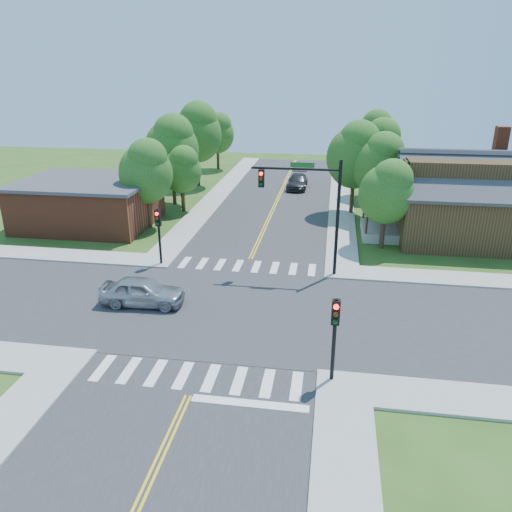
% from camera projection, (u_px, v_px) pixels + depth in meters
% --- Properties ---
extents(ground, '(100.00, 100.00, 0.00)m').
position_uv_depth(ground, '(227.00, 310.00, 26.69)').
color(ground, '#2D4F18').
rests_on(ground, ground).
extents(road_ns, '(10.00, 90.00, 0.04)m').
position_uv_depth(road_ns, '(227.00, 310.00, 26.68)').
color(road_ns, '#2D2D30').
rests_on(road_ns, ground).
extents(road_ew, '(90.00, 10.00, 0.04)m').
position_uv_depth(road_ew, '(227.00, 310.00, 26.68)').
color(road_ew, '#2D2D30').
rests_on(road_ew, ground).
extents(intersection_patch, '(10.20, 10.20, 0.06)m').
position_uv_depth(intersection_patch, '(227.00, 310.00, 26.69)').
color(intersection_patch, '#2D2D30').
rests_on(intersection_patch, ground).
extents(sidewalk_ne, '(40.00, 40.00, 0.14)m').
position_uv_depth(sidewalk_ne, '(467.00, 232.00, 38.96)').
color(sidewalk_ne, '#9E9B93').
rests_on(sidewalk_ne, ground).
extents(sidewalk_nw, '(40.00, 40.00, 0.14)m').
position_uv_depth(sidewalk_nw, '(88.00, 214.00, 43.52)').
color(sidewalk_nw, '#9E9B93').
rests_on(sidewalk_nw, ground).
extents(crosswalk_north, '(8.85, 2.00, 0.01)m').
position_uv_depth(crosswalk_north, '(247.00, 266.00, 32.39)').
color(crosswalk_north, white).
rests_on(crosswalk_north, ground).
extents(crosswalk_south, '(8.85, 2.00, 0.01)m').
position_uv_depth(crosswalk_south, '(197.00, 376.00, 20.96)').
color(crosswalk_south, white).
rests_on(crosswalk_south, ground).
extents(centerline, '(0.30, 90.00, 0.01)m').
position_uv_depth(centerline, '(227.00, 309.00, 26.67)').
color(centerline, yellow).
rests_on(centerline, ground).
extents(stop_bar, '(4.60, 0.45, 0.09)m').
position_uv_depth(stop_bar, '(250.00, 404.00, 19.33)').
color(stop_bar, white).
rests_on(stop_bar, ground).
extents(signal_mast_ne, '(5.30, 0.42, 7.20)m').
position_uv_depth(signal_mast_ne, '(310.00, 199.00, 29.53)').
color(signal_mast_ne, black).
rests_on(signal_mast_ne, ground).
extents(signal_pole_se, '(0.34, 0.42, 3.80)m').
position_uv_depth(signal_pole_se, '(335.00, 325.00, 19.74)').
color(signal_pole_se, black).
rests_on(signal_pole_se, ground).
extents(signal_pole_nw, '(0.34, 0.42, 3.80)m').
position_uv_depth(signal_pole_nw, '(158.00, 227.00, 31.67)').
color(signal_pole_nw, black).
rests_on(signal_pole_nw, ground).
extents(house_ne, '(13.05, 8.80, 7.11)m').
position_uv_depth(house_ne, '(469.00, 195.00, 36.43)').
color(house_ne, '#382313').
rests_on(house_ne, ground).
extents(building_nw, '(10.40, 8.40, 3.73)m').
position_uv_depth(building_nw, '(89.00, 202.00, 40.22)').
color(building_nw, brown).
rests_on(building_nw, ground).
extents(tree_e_a, '(3.78, 3.59, 6.43)m').
position_uv_depth(tree_e_a, '(388.00, 191.00, 34.14)').
color(tree_e_a, '#382314').
rests_on(tree_e_a, ground).
extents(tree_e_b, '(4.33, 4.12, 7.37)m').
position_uv_depth(tree_e_b, '(380.00, 163.00, 40.36)').
color(tree_e_b, '#382314').
rests_on(tree_e_b, ground).
extents(tree_e_c, '(4.53, 4.30, 7.70)m').
position_uv_depth(tree_e_c, '(379.00, 146.00, 47.40)').
color(tree_e_c, '#382314').
rests_on(tree_e_c, ground).
extents(tree_e_d, '(4.54, 4.32, 7.72)m').
position_uv_depth(tree_e_d, '(374.00, 133.00, 55.57)').
color(tree_e_d, '#382314').
rests_on(tree_e_d, ground).
extents(tree_w_a, '(4.20, 3.99, 7.13)m').
position_uv_depth(tree_w_a, '(146.00, 170.00, 38.50)').
color(tree_w_a, '#382314').
rests_on(tree_w_a, ground).
extents(tree_w_b, '(4.89, 4.65, 8.32)m').
position_uv_depth(tree_w_b, '(172.00, 146.00, 44.80)').
color(tree_w_b, '#382314').
rests_on(tree_w_b, ground).
extents(tree_w_c, '(5.22, 4.96, 8.88)m').
position_uv_depth(tree_w_c, '(197.00, 131.00, 51.68)').
color(tree_w_c, '#382314').
rests_on(tree_w_c, ground).
extents(tree_w_d, '(4.08, 3.87, 6.93)m').
position_uv_depth(tree_w_d, '(218.00, 132.00, 60.65)').
color(tree_w_d, '#382314').
rests_on(tree_w_d, ground).
extents(tree_house, '(4.76, 4.52, 8.09)m').
position_uv_depth(tree_house, '(356.00, 153.00, 41.83)').
color(tree_house, '#382314').
rests_on(tree_house, ground).
extents(tree_bldg, '(3.45, 3.28, 5.87)m').
position_uv_depth(tree_bldg, '(182.00, 168.00, 43.21)').
color(tree_bldg, '#382314').
rests_on(tree_bldg, ground).
extents(car_silver, '(2.17, 4.69, 1.55)m').
position_uv_depth(car_silver, '(142.00, 292.00, 26.99)').
color(car_silver, '#AAADB2').
rests_on(car_silver, ground).
extents(car_dgrey, '(2.04, 4.94, 1.43)m').
position_uv_depth(car_dgrey, '(297.00, 182.00, 52.38)').
color(car_dgrey, '#28292C').
rests_on(car_dgrey, ground).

